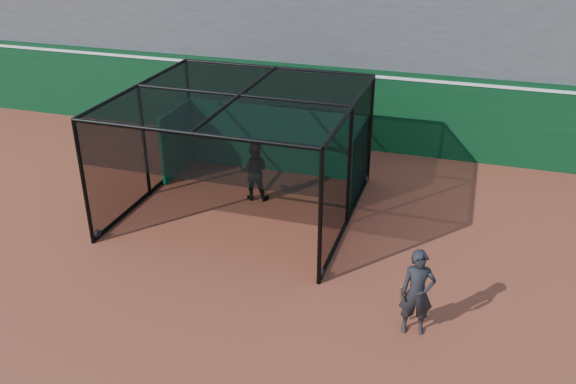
% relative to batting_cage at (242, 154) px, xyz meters
% --- Properties ---
extents(ground, '(120.00, 120.00, 0.00)m').
position_rel_batting_cage_xyz_m(ground, '(0.73, -3.49, -1.48)').
color(ground, brown).
rests_on(ground, ground).
extents(outfield_wall, '(50.00, 0.50, 2.50)m').
position_rel_batting_cage_xyz_m(outfield_wall, '(0.73, 5.01, -0.19)').
color(outfield_wall, '#093317').
rests_on(outfield_wall, ground).
extents(batting_cage, '(5.43, 5.33, 2.97)m').
position_rel_batting_cage_xyz_m(batting_cage, '(0.00, 0.00, 0.00)').
color(batting_cage, black).
rests_on(batting_cage, ground).
extents(batter, '(0.85, 0.71, 1.55)m').
position_rel_batting_cage_xyz_m(batter, '(0.07, 0.62, -0.71)').
color(batter, black).
rests_on(batter, ground).
extents(on_deck_player, '(0.68, 0.52, 1.67)m').
position_rel_batting_cage_xyz_m(on_deck_player, '(4.70, -3.56, -0.65)').
color(on_deck_player, black).
rests_on(on_deck_player, ground).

